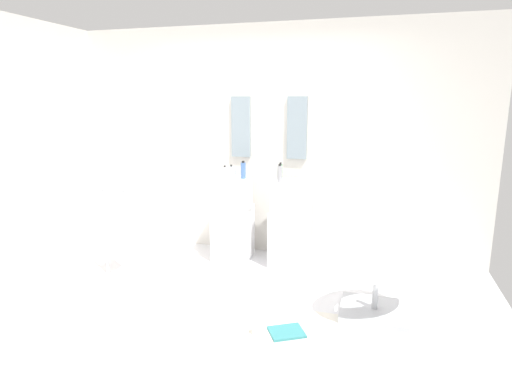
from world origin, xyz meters
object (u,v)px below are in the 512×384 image
(soap_bottle_clear, at_px, (231,171))
(soap_bottle_blue, at_px, (243,170))
(soap_bottle_white, at_px, (225,172))
(pedestal_sink_right, at_px, (290,221))
(coffee_mug, at_px, (257,329))
(magazine_teal, at_px, (287,332))
(pedestal_sink_left, at_px, (233,217))
(lounge_chair, at_px, (376,276))
(soap_bottle_grey, at_px, (280,174))
(towel_rack, at_px, (117,217))
(soap_bottle_green, at_px, (280,172))

(soap_bottle_clear, bearing_deg, soap_bottle_blue, -30.73)
(soap_bottle_clear, distance_m, soap_bottle_white, 0.08)
(pedestal_sink_right, distance_m, coffee_mug, 1.58)
(soap_bottle_white, bearing_deg, soap_bottle_blue, -11.47)
(pedestal_sink_right, bearing_deg, magazine_teal, -79.02)
(soap_bottle_clear, bearing_deg, pedestal_sink_left, -66.21)
(lounge_chair, distance_m, soap_bottle_grey, 1.49)
(pedestal_sink_left, relative_size, soap_bottle_grey, 5.34)
(magazine_teal, distance_m, soap_bottle_grey, 1.73)
(soap_bottle_clear, distance_m, soap_bottle_blue, 0.21)
(towel_rack, bearing_deg, magazine_teal, -18.74)
(magazine_teal, relative_size, soap_bottle_grey, 1.36)
(pedestal_sink_right, bearing_deg, soap_bottle_grey, -142.79)
(magazine_teal, xyz_separation_m, coffee_mug, (-0.22, -0.08, 0.04))
(pedestal_sink_right, xyz_separation_m, soap_bottle_clear, (-0.71, 0.12, 0.50))
(pedestal_sink_right, bearing_deg, soap_bottle_clear, 170.06)
(soap_bottle_blue, distance_m, soap_bottle_white, 0.24)
(lounge_chair, height_order, soap_bottle_grey, soap_bottle_grey)
(soap_bottle_blue, height_order, soap_bottle_white, soap_bottle_blue)
(magazine_teal, bearing_deg, soap_bottle_white, 95.17)
(soap_bottle_blue, bearing_deg, lounge_chair, -33.15)
(soap_bottle_blue, bearing_deg, pedestal_sink_right, -2.14)
(magazine_teal, height_order, soap_bottle_blue, soap_bottle_blue)
(towel_rack, bearing_deg, soap_bottle_green, 30.54)
(magazine_teal, xyz_separation_m, soap_bottle_clear, (-0.99, 1.56, 0.97))
(pedestal_sink_right, height_order, coffee_mug, pedestal_sink_right)
(lounge_chair, distance_m, soap_bottle_white, 2.06)
(soap_bottle_grey, relative_size, soap_bottle_blue, 0.99)
(lounge_chair, bearing_deg, pedestal_sink_right, 134.77)
(magazine_teal, xyz_separation_m, soap_bottle_green, (-0.41, 1.51, 1.00))
(lounge_chair, xyz_separation_m, magazine_teal, (-0.65, -0.51, -0.33))
(coffee_mug, relative_size, soap_bottle_white, 0.71)
(soap_bottle_clear, xyz_separation_m, soap_bottle_white, (-0.06, -0.06, -0.00))
(soap_bottle_clear, relative_size, soap_bottle_white, 1.01)
(magazine_teal, bearing_deg, pedestal_sink_right, 71.38)
(towel_rack, height_order, soap_bottle_grey, soap_bottle_grey)
(pedestal_sink_left, bearing_deg, lounge_chair, -30.57)
(coffee_mug, bearing_deg, magazine_teal, 19.56)
(magazine_teal, bearing_deg, pedestal_sink_left, 93.35)
(soap_bottle_white, bearing_deg, coffee_mug, -62.33)
(pedestal_sink_left, distance_m, lounge_chair, 1.84)
(pedestal_sink_left, distance_m, soap_bottle_grey, 0.77)
(coffee_mug, bearing_deg, soap_bottle_blue, 111.23)
(soap_bottle_blue, bearing_deg, pedestal_sink_left, -170.63)
(coffee_mug, xyz_separation_m, soap_bottle_blue, (-0.60, 1.53, 0.96))
(coffee_mug, relative_size, soap_bottle_green, 0.49)
(lounge_chair, height_order, magazine_teal, lounge_chair)
(lounge_chair, height_order, soap_bottle_white, soap_bottle_white)
(lounge_chair, xyz_separation_m, towel_rack, (-2.53, 0.13, 0.28))
(soap_bottle_clear, bearing_deg, soap_bottle_green, -4.64)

